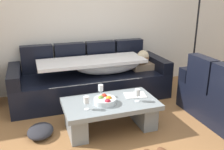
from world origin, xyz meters
TOP-DOWN VIEW (x-y plane):
  - ground_plane at (0.00, 0.00)m, footprint 14.00×14.00m
  - back_wall at (0.00, 2.15)m, footprint 9.00×0.10m
  - couch_along_wall at (-0.03, 1.63)m, footprint 2.54×0.92m
  - coffee_table at (-0.09, 0.55)m, footprint 1.20×0.68m
  - fruit_bowl at (-0.17, 0.52)m, footprint 0.28×0.28m
  - wine_glass_near_left at (-0.42, 0.44)m, footprint 0.07×0.07m
  - wine_glass_near_right at (0.24, 0.45)m, footprint 0.07×0.07m
  - wine_glass_far_back at (-0.16, 0.75)m, footprint 0.07×0.07m
  - open_magazine at (0.29, 0.63)m, footprint 0.31×0.26m
  - floor_lamp at (1.88, 1.58)m, footprint 0.33×0.31m
  - crumpled_garment at (-0.98, 0.66)m, footprint 0.40×0.46m

SIDE VIEW (x-z plane):
  - ground_plane at x=0.00m, z-range 0.00..0.00m
  - crumpled_garment at x=-0.98m, z-range 0.00..0.12m
  - coffee_table at x=-0.09m, z-range 0.05..0.43m
  - couch_along_wall at x=-0.03m, z-range -0.11..0.77m
  - open_magazine at x=0.29m, z-range 0.38..0.39m
  - fruit_bowl at x=-0.17m, z-range 0.37..0.47m
  - wine_glass_near_left at x=-0.42m, z-range 0.41..0.58m
  - wine_glass_near_right at x=0.24m, z-range 0.41..0.58m
  - wine_glass_far_back at x=-0.16m, z-range 0.41..0.58m
  - floor_lamp at x=1.88m, z-range 0.14..2.09m
  - back_wall at x=0.00m, z-range 0.00..2.70m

